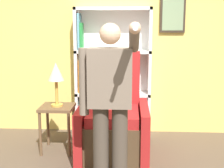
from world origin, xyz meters
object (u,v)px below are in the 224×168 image
(bookcase, at_px, (107,75))
(side_table, at_px, (57,115))
(armchair, at_px, (114,124))
(table_lamp, at_px, (56,74))
(person_standing, at_px, (110,99))

(bookcase, distance_m, side_table, 0.98)
(armchair, height_order, table_lamp, armchair)
(armchair, height_order, side_table, armchair)
(table_lamp, bearing_deg, armchair, -5.47)
(side_table, relative_size, table_lamp, 1.07)
(armchair, relative_size, person_standing, 0.78)
(person_standing, distance_m, side_table, 1.28)
(bookcase, relative_size, table_lamp, 3.34)
(armchair, xyz_separation_m, side_table, (-0.72, 0.07, 0.09))
(armchair, distance_m, table_lamp, 0.94)
(armchair, bearing_deg, table_lamp, 174.53)
(side_table, bearing_deg, person_standing, -52.46)
(person_standing, xyz_separation_m, table_lamp, (-0.73, 0.95, 0.08))
(armchair, relative_size, side_table, 2.14)
(side_table, distance_m, table_lamp, 0.52)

